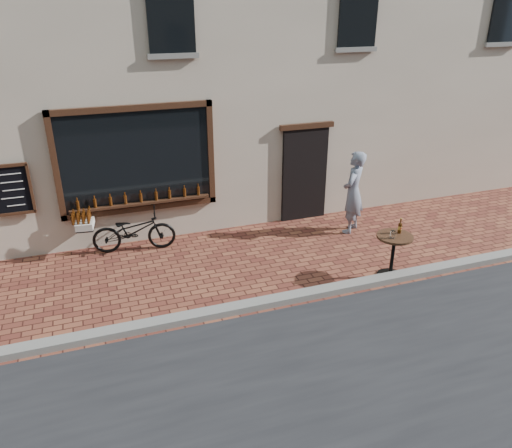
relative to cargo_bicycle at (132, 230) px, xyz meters
name	(u,v)px	position (x,y,z in m)	size (l,w,h in m)	color
ground	(284,309)	(2.17, -3.08, -0.46)	(90.00, 90.00, 0.00)	#57251C
kerb	(280,300)	(2.17, -2.88, -0.40)	(90.00, 0.25, 0.12)	slate
cargo_bicycle	(132,230)	(0.00, 0.00, 0.00)	(2.07, 0.81, 0.96)	black
bistro_table	(394,247)	(4.52, -2.73, 0.16)	(0.68, 0.68, 1.16)	black
pedestrian	(353,192)	(4.80, -0.64, 0.48)	(0.68, 0.45, 1.87)	slate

